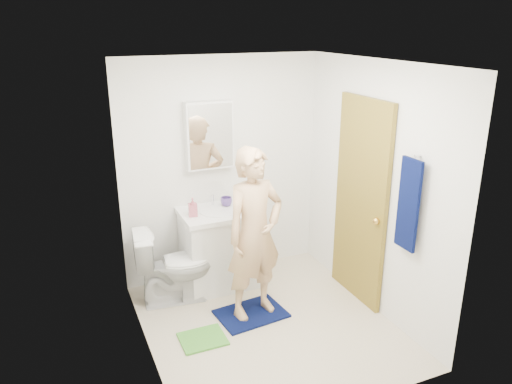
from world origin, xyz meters
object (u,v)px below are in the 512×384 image
towel (408,205)px  toilet (174,266)px  vanity_cabinet (219,250)px  toothbrush_cup (226,202)px  medicine_cabinet (209,135)px  soap_dispenser (193,207)px  man (255,234)px

towel → toilet: towel is taller
vanity_cabinet → toothbrush_cup: (0.12, 0.10, 0.50)m
toilet → medicine_cabinet: bearing=-49.0°
towel → medicine_cabinet: bearing=124.6°
toilet → soap_dispenser: 0.61m
medicine_cabinet → toilet: size_ratio=0.90×
toothbrush_cup → man: (-0.01, -0.79, -0.05)m
medicine_cabinet → towel: 2.11m
toilet → soap_dispenser: soap_dispenser is taller
soap_dispenser → toilet: bearing=-157.8°
vanity_cabinet → man: (0.11, -0.69, 0.45)m
medicine_cabinet → soap_dispenser: medicine_cabinet is taller
towel → soap_dispenser: towel is taller
toilet → man: size_ratio=0.47×
medicine_cabinet → towel: bearing=-55.4°
man → medicine_cabinet: bearing=85.4°
man → toothbrush_cup: bearing=77.5°
medicine_cabinet → soap_dispenser: bearing=-137.1°
towel → toilet: size_ratio=1.03×
towel → man: bearing=143.3°
toilet → soap_dispenser: size_ratio=4.10×
soap_dispenser → toothbrush_cup: size_ratio=1.55×
towel → man: (-1.07, 0.80, -0.40)m
towel → soap_dispenser: bearing=135.3°
toothbrush_cup → towel: bearing=-56.3°
vanity_cabinet → man: man is taller
vanity_cabinet → toothbrush_cup: 0.52m
soap_dispenser → man: bearing=-58.7°
toothbrush_cup → toilet: bearing=-160.1°
toothbrush_cup → vanity_cabinet: bearing=-141.9°
vanity_cabinet → medicine_cabinet: (0.00, 0.22, 1.20)m
medicine_cabinet → man: (0.11, -0.91, -0.75)m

